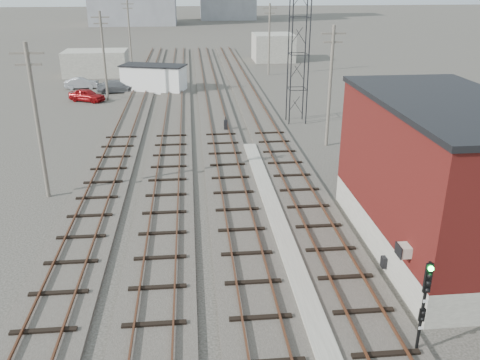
{
  "coord_description": "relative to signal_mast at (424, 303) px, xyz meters",
  "views": [
    {
      "loc": [
        -3.83,
        -8.71,
        12.28
      ],
      "look_at": [
        -1.4,
        16.08,
        2.2
      ],
      "focal_mm": 38.0,
      "sensor_mm": 36.0,
      "label": 1
    }
  ],
  "objects": [
    {
      "name": "utility_pole_left_a",
      "position": [
        -16.2,
        15.18,
        2.71
      ],
      "size": [
        1.8,
        0.24,
        9.0
      ],
      "color": "#595147",
      "rests_on": "ground"
    },
    {
      "name": "track_mid_right",
      "position": [
        -5.2,
        34.18,
        -1.99
      ],
      "size": [
        3.2,
        90.0,
        0.39
      ],
      "color": "#332D28",
      "rests_on": "ground"
    },
    {
      "name": "track_right",
      "position": [
        -1.2,
        34.18,
        -1.99
      ],
      "size": [
        3.2,
        90.0,
        0.39
      ],
      "color": "#332D28",
      "rests_on": "ground"
    },
    {
      "name": "utility_pole_right_b",
      "position": [
        2.8,
        53.18,
        2.71
      ],
      "size": [
        1.8,
        0.24,
        9.0
      ],
      "color": "#595147",
      "rests_on": "ground"
    },
    {
      "name": "shed_left",
      "position": [
        -19.7,
        55.18,
        -0.49
      ],
      "size": [
        8.0,
        5.0,
        3.2
      ],
      "primitive_type": "cube",
      "color": "gray",
      "rests_on": "ground"
    },
    {
      "name": "car_silver",
      "position": [
        -20.11,
        46.79,
        -1.47
      ],
      "size": [
        3.86,
        1.64,
        1.24
      ],
      "primitive_type": "imported",
      "rotation": [
        0.0,
        0.0,
        1.66
      ],
      "color": "#A3A4AB",
      "rests_on": "ground"
    },
    {
      "name": "utility_pole_right_a",
      "position": [
        2.8,
        23.18,
        2.71
      ],
      "size": [
        1.8,
        0.24,
        9.0
      ],
      "color": "#595147",
      "rests_on": "ground"
    },
    {
      "name": "car_grey",
      "position": [
        -15.68,
        44.33,
        -1.41
      ],
      "size": [
        4.92,
        2.58,
        1.36
      ],
      "primitive_type": "imported",
      "rotation": [
        0.0,
        0.0,
        1.72
      ],
      "color": "slate",
      "rests_on": "ground"
    },
    {
      "name": "switch_stand",
      "position": [
        -4.7,
        27.68,
        -1.53
      ],
      "size": [
        0.32,
        0.32,
        1.19
      ],
      "rotation": [
        0.0,
        0.0,
        -0.2
      ],
      "color": "black",
      "rests_on": "ground"
    },
    {
      "name": "track_left",
      "position": [
        -13.2,
        34.18,
        -1.99
      ],
      "size": [
        3.2,
        90.0,
        0.39
      ],
      "color": "#332D28",
      "rests_on": "ground"
    },
    {
      "name": "signal_mast",
      "position": [
        0.0,
        0.0,
        0.0
      ],
      "size": [
        0.4,
        0.4,
        3.66
      ],
      "color": "gray",
      "rests_on": "ground"
    },
    {
      "name": "lattice_tower",
      "position": [
        1.8,
        30.18,
        5.41
      ],
      "size": [
        1.6,
        1.6,
        15.0
      ],
      "color": "black",
      "rests_on": "ground"
    },
    {
      "name": "platform_curb",
      "position": [
        -3.2,
        9.18,
        -1.96
      ],
      "size": [
        0.9,
        28.0,
        0.26
      ],
      "primitive_type": "cube",
      "color": "gray",
      "rests_on": "ground"
    },
    {
      "name": "ground",
      "position": [
        -3.7,
        55.18,
        -2.09
      ],
      "size": [
        320.0,
        320.0,
        0.0
      ],
      "primitive_type": "plane",
      "color": "#282621",
      "rests_on": "ground"
    },
    {
      "name": "site_trailer",
      "position": [
        -11.61,
        44.37,
        -0.58
      ],
      "size": [
        7.72,
        5.11,
        2.99
      ],
      "rotation": [
        0.0,
        0.0,
        -0.31
      ],
      "color": "white",
      "rests_on": "ground"
    },
    {
      "name": "utility_pole_left_c",
      "position": [
        -16.2,
        65.18,
        2.71
      ],
      "size": [
        1.8,
        0.24,
        9.0
      ],
      "color": "#595147",
      "rests_on": "ground"
    },
    {
      "name": "utility_pole_left_b",
      "position": [
        -16.2,
        40.18,
        2.71
      ],
      "size": [
        1.8,
        0.24,
        9.0
      ],
      "color": "#595147",
      "rests_on": "ground"
    },
    {
      "name": "brick_building",
      "position": [
        3.8,
        7.18,
        1.54
      ],
      "size": [
        6.54,
        12.2,
        7.22
      ],
      "color": "gray",
      "rests_on": "ground"
    },
    {
      "name": "shed_right",
      "position": [
        5.3,
        65.18,
        -0.09
      ],
      "size": [
        6.0,
        6.0,
        4.0
      ],
      "primitive_type": "cube",
      "color": "gray",
      "rests_on": "ground"
    },
    {
      "name": "track_mid_left",
      "position": [
        -9.2,
        34.18,
        -1.99
      ],
      "size": [
        3.2,
        90.0,
        0.39
      ],
      "color": "#332D28",
      "rests_on": "ground"
    },
    {
      "name": "car_red",
      "position": [
        -18.34,
        40.12,
        -1.44
      ],
      "size": [
        4.13,
        3.04,
        1.31
      ],
      "primitive_type": "imported",
      "rotation": [
        0.0,
        0.0,
        1.13
      ],
      "color": "maroon",
      "rests_on": "ground"
    }
  ]
}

